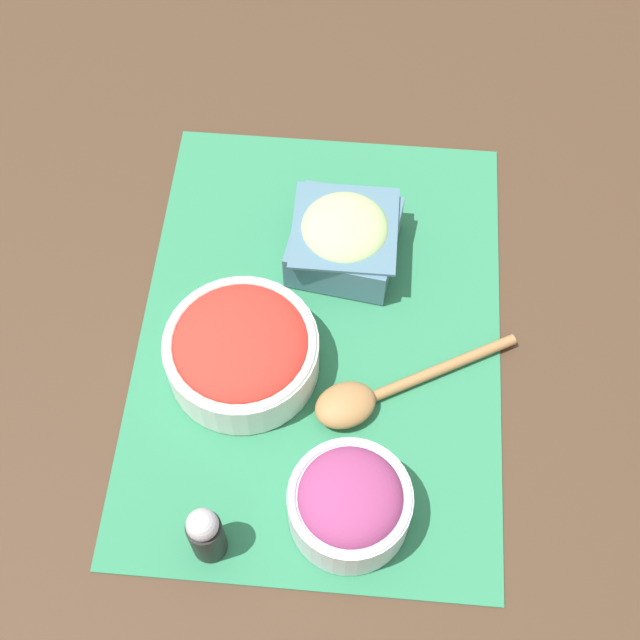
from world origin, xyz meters
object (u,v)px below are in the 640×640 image
at_px(cucumber_bowl, 344,237).
at_px(onion_bowl, 350,503).
at_px(wooden_spoon, 366,397).
at_px(pepper_shaker, 206,533).
at_px(tomato_bowl, 242,350).

bearing_deg(cucumber_bowl, onion_bowl, 5.03).
distance_m(wooden_spoon, pepper_shaker, 0.22).
distance_m(onion_bowl, cucumber_bowl, 0.31).
bearing_deg(pepper_shaker, onion_bowl, 107.61).
relative_size(onion_bowl, cucumber_bowl, 0.92).
distance_m(cucumber_bowl, wooden_spoon, 0.19).
bearing_deg(cucumber_bowl, pepper_shaker, -16.63).
xyz_separation_m(onion_bowl, pepper_shaker, (0.04, -0.13, 0.00)).
distance_m(onion_bowl, pepper_shaker, 0.14).
relative_size(onion_bowl, tomato_bowl, 0.73).
relative_size(onion_bowl, pepper_shaker, 1.40).
height_order(onion_bowl, pepper_shaker, pepper_shaker).
xyz_separation_m(onion_bowl, wooden_spoon, (-0.12, 0.01, -0.03)).
height_order(tomato_bowl, wooden_spoon, tomato_bowl).
bearing_deg(cucumber_bowl, tomato_bowl, -32.38).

